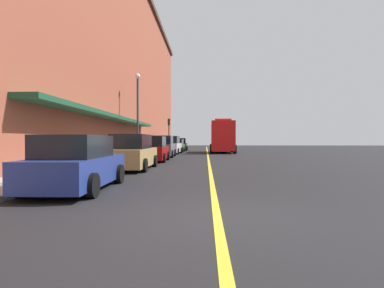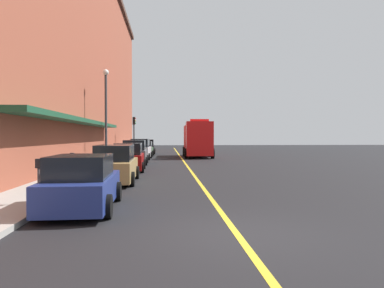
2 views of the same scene
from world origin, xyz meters
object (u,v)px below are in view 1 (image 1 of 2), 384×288
parking_meter_0 (88,149)px  parking_meter_2 (165,144)px  parked_car_2 (153,150)px  parked_car_5 (176,146)px  fire_truck (222,137)px  parking_meter_1 (39,153)px  parked_car_4 (171,146)px  parked_car_3 (163,147)px  parking_meter_3 (163,144)px  parked_car_1 (133,153)px  parked_car_6 (180,145)px  street_lamp_left (138,106)px  parked_car_0 (77,164)px  traffic_light_near (169,128)px

parking_meter_0 → parking_meter_2: (0.00, 24.53, 0.00)m
parked_car_2 → parked_car_5: parked_car_2 is taller
parked_car_2 → fire_truck: size_ratio=0.53×
parking_meter_1 → parking_meter_0: bearing=90.0°
fire_truck → parking_meter_0: size_ratio=5.87×
parked_car_4 → parking_meter_0: parked_car_4 is taller
parking_meter_2 → parked_car_5: bearing=3.5°
fire_truck → parking_meter_2: bearing=-105.4°
parking_meter_2 → parked_car_2: bearing=-84.9°
parked_car_3 → parking_meter_3: 9.77m
parked_car_1 → parking_meter_1: size_ratio=3.48×
parked_car_2 → parking_meter_2: size_ratio=3.14×
parked_car_6 → street_lamp_left: street_lamp_left is taller
parked_car_0 → parking_meter_2: (-1.36, 28.77, 0.30)m
parked_car_1 → parked_car_4: (-0.04, 17.35, 0.07)m
parked_car_6 → parking_meter_1: 33.84m
parked_car_3 → parked_car_4: size_ratio=0.90×
parking_meter_2 → parking_meter_3: 1.72m
parked_car_6 → street_lamp_left: bearing=172.2°
parked_car_0 → fire_truck: 27.32m
parked_car_0 → traffic_light_near: 32.57m
parked_car_4 → parking_meter_2: bearing=16.6°
parked_car_6 → parked_car_0: bearing=178.7°
parked_car_0 → parked_car_5: bearing=-1.9°
parked_car_1 → parked_car_5: 22.66m
parked_car_3 → street_lamp_left: 4.19m
traffic_light_near → parking_meter_2: bearing=-91.0°
parked_car_2 → parked_car_3: (-0.09, 5.47, 0.06)m
street_lamp_left → parking_meter_0: bearing=-87.2°
parked_car_1 → parked_car_5: (-0.03, 22.66, -0.06)m
parking_meter_3 → parked_car_4: bearing=-67.7°
parked_car_2 → parking_meter_1: (-1.50, -11.54, 0.25)m
parked_car_6 → parking_meter_1: parked_car_6 is taller
parking_meter_3 → street_lamp_left: 11.21m
parked_car_5 → fire_truck: fire_truck is taller
parked_car_4 → parked_car_6: 10.62m
parking_meter_0 → traffic_light_near: 28.30m
parked_car_3 → parking_meter_3: bearing=7.3°
parked_car_6 → traffic_light_near: (-1.42, -1.71, 2.33)m
parked_car_5 → parking_meter_3: size_ratio=3.14×
parking_meter_2 → fire_truck: bearing=-16.3°
parked_car_0 → parked_car_1: parked_car_1 is taller
parked_car_3 → parked_car_5: bearing=-1.1°
parking_meter_2 → parking_meter_0: bearing=-90.0°
parked_car_4 → parking_meter_0: 19.37m
parked_car_2 → traffic_light_near: traffic_light_near is taller
parking_meter_3 → parked_car_1: bearing=-86.0°
parked_car_3 → parking_meter_1: parked_car_3 is taller
parking_meter_1 → traffic_light_near: 32.16m
parked_car_0 → parking_meter_2: size_ratio=3.20×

